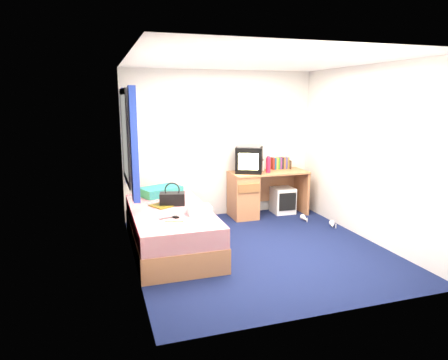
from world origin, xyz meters
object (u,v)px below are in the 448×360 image
object	(u,v)px
vcr	(249,145)
picture_frame	(290,165)
colour_swatch_fan	(174,221)
white_heels	(318,222)
crt_tv	(249,160)
towel	(199,210)
magazine	(161,206)
handbag	(172,198)
water_bottle	(167,215)
bed	(171,229)
desk	(252,192)
remote_control	(174,216)
storage_cube	(283,200)
pillow	(161,191)
aerosol_can	(263,166)
pink_water_bottle	(268,165)

from	to	relation	value
vcr	picture_frame	xyz separation A→B (m)	(0.81, 0.10, -0.39)
colour_swatch_fan	white_heels	xyz separation A→B (m)	(2.44, 0.85, -0.51)
crt_tv	colour_swatch_fan	size ratio (longest dim) A/B	2.52
towel	magazine	size ratio (longest dim) A/B	1.04
vcr	handbag	distance (m)	1.78
water_bottle	colour_swatch_fan	bearing A→B (deg)	-67.92
bed	desk	distance (m)	1.91
bed	water_bottle	bearing A→B (deg)	-105.96
desk	water_bottle	bearing A→B (deg)	-139.43
handbag	colour_swatch_fan	bearing A→B (deg)	-86.05
picture_frame	handbag	size ratio (longest dim) A/B	0.38
desk	remote_control	xyz separation A→B (m)	(-1.60, -1.43, 0.14)
colour_swatch_fan	white_heels	world-z (taller)	colour_swatch_fan
picture_frame	towel	xyz separation A→B (m)	(-2.01, -1.48, -0.23)
storage_cube	white_heels	bearing A→B (deg)	-70.63
pillow	vcr	world-z (taller)	vcr
desk	crt_tv	bearing A→B (deg)	-179.77
handbag	magazine	bearing A→B (deg)	-156.01
crt_tv	aerosol_can	world-z (taller)	crt_tv
remote_control	crt_tv	bearing A→B (deg)	20.03
storage_cube	pink_water_bottle	bearing A→B (deg)	-158.26
pink_water_bottle	handbag	size ratio (longest dim) A/B	0.66
bed	towel	bearing A→B (deg)	-44.35
pink_water_bottle	magazine	world-z (taller)	pink_water_bottle
remote_control	aerosol_can	bearing A→B (deg)	16.98
bed	crt_tv	world-z (taller)	crt_tv
pillow	desk	distance (m)	1.61
aerosol_can	handbag	xyz separation A→B (m)	(-1.72, -0.95, -0.21)
pink_water_bottle	magazine	size ratio (longest dim) A/B	0.87
pillow	picture_frame	bearing A→B (deg)	9.39
pillow	water_bottle	xyz separation A→B (m)	(-0.11, -1.17, -0.03)
vcr	magazine	bearing A→B (deg)	-121.88
colour_swatch_fan	picture_frame	bearing A→B (deg)	35.73
pillow	pink_water_bottle	xyz separation A→B (m)	(1.80, 0.17, 0.27)
bed	pillow	world-z (taller)	pillow
towel	aerosol_can	bearing A→B (deg)	44.56
bed	colour_swatch_fan	world-z (taller)	colour_swatch_fan
magazine	towel	bearing A→B (deg)	-49.22
crt_tv	towel	distance (m)	1.86
picture_frame	remote_control	xyz separation A→B (m)	(-2.34, -1.54, -0.27)
desk	aerosol_can	size ratio (longest dim) A/B	7.55
towel	remote_control	xyz separation A→B (m)	(-0.33, -0.06, -0.04)
crt_tv	picture_frame	distance (m)	0.83
handbag	white_heels	distance (m)	2.41
water_bottle	desk	bearing A→B (deg)	40.57
colour_swatch_fan	white_heels	distance (m)	2.64
magazine	remote_control	distance (m)	0.54
desk	crt_tv	distance (m)	0.56
pillow	aerosol_can	bearing A→B (deg)	11.47
crt_tv	magazine	bearing A→B (deg)	-125.22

